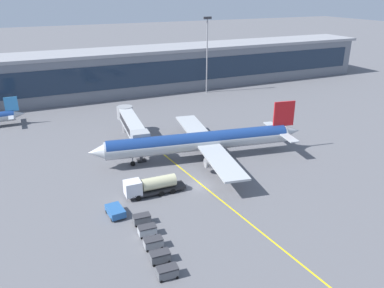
% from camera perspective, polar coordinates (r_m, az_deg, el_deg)
% --- Properties ---
extents(ground_plane, '(700.00, 700.00, 0.00)m').
position_cam_1_polar(ground_plane, '(71.50, 1.11, -6.13)').
color(ground_plane, slate).
extents(apron_lead_in_line, '(7.08, 79.74, 0.01)m').
position_cam_1_polar(apron_lead_in_line, '(73.22, 0.66, -5.41)').
color(apron_lead_in_line, yellow).
rests_on(apron_lead_in_line, ground_plane).
extents(terminal_building, '(217.70, 17.59, 14.57)m').
position_cam_1_polar(terminal_building, '(133.77, -15.26, 9.84)').
color(terminal_building, slate).
rests_on(terminal_building, ground_plane).
extents(main_airliner, '(45.90, 36.88, 11.14)m').
position_cam_1_polar(main_airliner, '(81.01, 1.30, 0.41)').
color(main_airliner, '#B2B7BC').
rests_on(main_airliner, ground_plane).
extents(jet_bridge, '(5.90, 22.48, 6.62)m').
position_cam_1_polar(jet_bridge, '(89.34, -8.91, 2.93)').
color(jet_bridge, '#B2B7BC').
rests_on(jet_bridge, ground_plane).
extents(fuel_tanker, '(10.86, 2.91, 3.25)m').
position_cam_1_polar(fuel_tanker, '(68.11, -6.07, -6.13)').
color(fuel_tanker, '#232326').
rests_on(fuel_tanker, ground_plane).
extents(pushback_tug, '(2.59, 3.97, 1.40)m').
position_cam_1_polar(pushback_tug, '(63.41, -11.20, -9.68)').
color(pushback_tug, '#285B9E').
rests_on(pushback_tug, ground_plane).
extents(baggage_cart_0, '(2.74, 1.76, 1.48)m').
position_cam_1_polar(baggage_cart_0, '(50.98, -3.64, -18.28)').
color(baggage_cart_0, '#595B60').
rests_on(baggage_cart_0, ground_plane).
extents(baggage_cart_1, '(2.74, 1.76, 1.48)m').
position_cam_1_polar(baggage_cart_1, '(53.36, -4.74, -16.19)').
color(baggage_cart_1, '#595B60').
rests_on(baggage_cart_1, ground_plane).
extents(baggage_cart_2, '(2.74, 1.76, 1.48)m').
position_cam_1_polar(baggage_cart_2, '(55.83, -5.72, -14.27)').
color(baggage_cart_2, gray).
rests_on(baggage_cart_2, ground_plane).
extents(baggage_cart_3, '(2.74, 1.76, 1.48)m').
position_cam_1_polar(baggage_cart_3, '(58.36, -6.61, -12.51)').
color(baggage_cart_3, '#B2B7BC').
rests_on(baggage_cart_3, ground_plane).
extents(baggage_cart_4, '(2.74, 1.76, 1.48)m').
position_cam_1_polar(baggage_cart_4, '(60.96, -7.41, -10.90)').
color(baggage_cart_4, '#595B60').
rests_on(baggage_cart_4, ground_plane).
extents(apron_light_mast_0, '(2.80, 0.50, 25.12)m').
position_cam_1_polar(apron_light_mast_0, '(133.08, 2.23, 13.71)').
color(apron_light_mast_0, gray).
rests_on(apron_light_mast_0, ground_plane).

